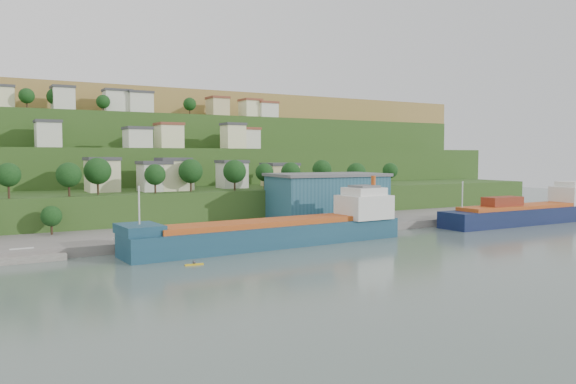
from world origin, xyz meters
TOP-DOWN VIEW (x-y plane):
  - ground at (0.00, 0.00)m, footprint 500.00×500.00m
  - quay at (20.00, 28.00)m, footprint 220.00×26.00m
  - hillside at (-0.03, 168.70)m, footprint 360.00×210.72m
  - cargo_ship_near at (8.44, 8.48)m, footprint 65.48×13.60m
  - cargo_ship_far at (91.58, 7.66)m, footprint 59.55×10.46m
  - warehouse at (35.39, 30.55)m, footprint 32.58×21.70m
  - dinghy at (-42.31, 18.51)m, footprint 4.24×1.61m
  - kayak_orange at (-10.24, 3.65)m, footprint 3.32×0.77m
  - kayak_yellow at (-15.92, -3.42)m, footprint 3.42×0.92m

SIDE VIEW (x-z plane):
  - ground at x=0.00m, z-range 0.00..0.00m
  - quay at x=20.00m, z-range -2.00..2.00m
  - hillside at x=-0.03m, z-range -47.92..48.08m
  - kayak_orange at x=-10.24m, z-range -0.17..0.65m
  - kayak_yellow at x=-15.92m, z-range -0.17..0.67m
  - dinghy at x=-42.31m, z-range 1.20..2.04m
  - cargo_ship_far at x=91.58m, z-range -5.53..10.63m
  - cargo_ship_near at x=8.44m, z-range -5.69..11.02m
  - warehouse at x=35.39m, z-range 2.03..14.83m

